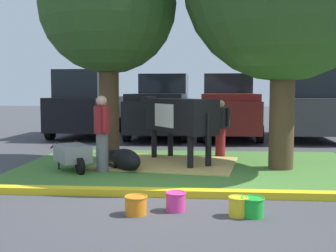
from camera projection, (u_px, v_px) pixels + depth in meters
name	position (u px, v px, depth m)	size (l,w,h in m)	color
ground_plane	(180.00, 192.00, 7.28)	(80.00, 80.00, 0.00)	#424247
grass_island	(191.00, 167.00, 9.62)	(7.92, 5.07, 0.02)	#477A33
curb_yellow	(187.00, 193.00, 6.95)	(9.12, 0.24, 0.12)	yellow
hay_bedding	(167.00, 163.00, 10.00)	(3.20, 2.40, 0.04)	tan
shade_tree_left	(108.00, 6.00, 9.96)	(3.29, 3.29, 5.47)	#4C3823
cow_holstein	(177.00, 116.00, 10.17)	(2.10, 2.78, 1.61)	black
calf_lying	(125.00, 160.00, 9.24)	(1.02, 1.26, 0.48)	black
person_handler	(220.00, 127.00, 11.05)	(0.49, 0.34, 1.52)	maroon
person_visitor_near	(102.00, 131.00, 8.93)	(0.34, 0.48, 1.66)	slate
wheelbarrow	(73.00, 154.00, 9.10)	(1.23, 1.47, 0.63)	gray
bucket_orange	(136.00, 205.00, 5.94)	(0.34, 0.34, 0.27)	orange
bucket_pink	(176.00, 201.00, 6.12)	(0.31, 0.31, 0.28)	#EA3893
bucket_yellow	(238.00, 206.00, 5.86)	(0.29, 0.29, 0.28)	yellow
bucket_green	(253.00, 207.00, 5.83)	(0.33, 0.33, 0.28)	green
suv_black	(88.00, 103.00, 16.21)	(2.22, 4.65, 2.52)	black
pickup_truck_black	(162.00, 108.00, 16.06)	(2.34, 5.45, 2.42)	black
pickup_truck_maroon	(228.00, 108.00, 15.88)	(2.34, 5.45, 2.42)	maroon
suv_dark_grey	(309.00, 104.00, 15.24)	(2.22, 4.65, 2.52)	#3D3D42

